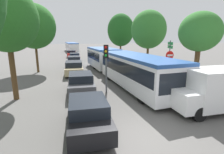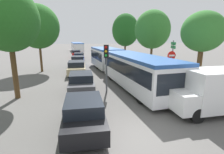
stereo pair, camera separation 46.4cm
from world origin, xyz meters
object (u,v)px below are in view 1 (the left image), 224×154
object	(u,v)px
tree_left_mid	(6,19)
queued_car_black	(88,114)
queued_car_navy	(75,57)
traffic_light	(106,58)
queued_car_tan	(74,68)
articulated_bus	(118,63)
queued_car_graphite	(81,83)
queued_car_blue	(74,61)
queued_car_red	(72,54)
tree_right_near	(200,33)
tree_right_mid	(149,30)
city_bus_rear	(72,46)
white_van	(220,88)
tree_right_far	(120,31)
tree_left_far	(34,26)
direction_sign_post	(170,51)
no_entry_sign	(169,63)

from	to	relation	value
tree_left_mid	queued_car_black	bearing A→B (deg)	-49.35
queued_car_navy	traffic_light	bearing A→B (deg)	-173.22
queued_car_tan	traffic_light	size ratio (longest dim) A/B	1.24
queued_car_tan	traffic_light	distance (m)	7.10
articulated_bus	queued_car_graphite	world-z (taller)	articulated_bus
queued_car_blue	queued_car_red	world-z (taller)	queued_car_blue
queued_car_navy	tree_right_near	size ratio (longest dim) A/B	0.66
tree_right_mid	queued_car_black	bearing A→B (deg)	-123.04
city_bus_rear	tree_right_mid	xyz separation A→B (m)	(9.50, -27.87, 3.44)
white_van	tree_right_far	world-z (taller)	tree_right_far
tree_left_mid	queued_car_navy	bearing A→B (deg)	76.45
queued_car_blue	tree_left_mid	size ratio (longest dim) A/B	0.59
articulated_bus	tree_left_mid	xyz separation A→B (m)	(-8.05, -4.42, 3.44)
queued_car_black	queued_car_navy	bearing A→B (deg)	0.93
queued_car_graphite	tree_left_far	world-z (taller)	tree_left_far
tree_right_near	city_bus_rear	bearing A→B (deg)	104.61
queued_car_red	queued_car_blue	bearing A→B (deg)	-177.97
queued_car_navy	white_van	xyz separation A→B (m)	(6.88, -22.24, 0.56)
queued_car_tan	queued_car_blue	distance (m)	5.60
tree_right_mid	queued_car_red	bearing A→B (deg)	124.14
direction_sign_post	tree_right_near	bearing A→B (deg)	114.05
white_van	tree_left_far	world-z (taller)	tree_left_far
queued_car_navy	tree_right_mid	bearing A→B (deg)	-129.35
queued_car_tan	direction_sign_post	xyz separation A→B (m)	(9.33, -2.92, 1.82)
queued_car_navy	queued_car_graphite	bearing A→B (deg)	-179.06
queued_car_blue	traffic_light	distance (m)	12.42
no_entry_sign	queued_car_blue	bearing A→B (deg)	-147.18
tree_left_mid	tree_right_near	distance (m)	13.78
city_bus_rear	traffic_light	size ratio (longest dim) A/B	3.38
queued_car_graphite	queued_car_tan	distance (m)	6.21
queued_car_graphite	direction_sign_post	world-z (taller)	direction_sign_post
queued_car_navy	no_entry_sign	xyz separation A→B (m)	(7.11, -16.87, 1.20)
queued_car_blue	tree_right_mid	size ratio (longest dim) A/B	0.55
queued_car_navy	tree_right_near	world-z (taller)	tree_right_near
tree_left_far	tree_right_near	world-z (taller)	tree_left_far
city_bus_rear	traffic_light	xyz separation A→B (m)	(1.87, -37.45, 1.09)
articulated_bus	no_entry_sign	distance (m)	4.88
traffic_light	queued_car_navy	bearing A→B (deg)	-155.74
articulated_bus	no_entry_sign	size ratio (longest dim) A/B	6.23
traffic_light	tree_right_mid	xyz separation A→B (m)	(7.63, 9.58, 2.35)
tree_left_mid	tree_right_mid	distance (m)	16.73
queued_car_black	traffic_light	distance (m)	5.60
articulated_bus	queued_car_navy	size ratio (longest dim) A/B	4.50
queued_car_red	queued_car_navy	bearing A→B (deg)	-174.99
queued_car_red	tree_left_mid	distance (m)	24.75
city_bus_rear	traffic_light	distance (m)	37.51
direction_sign_post	queued_car_red	bearing A→B (deg)	-51.37
queued_car_navy	white_van	distance (m)	23.29
tree_left_far	queued_car_navy	bearing A→B (deg)	62.95
queued_car_tan	tree_right_far	distance (m)	17.42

